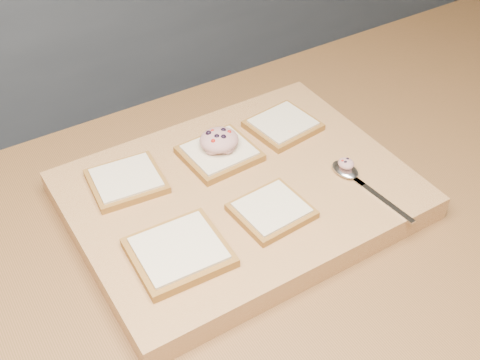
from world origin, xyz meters
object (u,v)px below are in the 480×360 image
Objects in this scene: cutting_board at (240,195)px; bread_far_center at (219,153)px; spoon at (351,174)px; tuna_salad_dollop at (219,140)px.

bread_far_center is (0.01, 0.08, 0.03)m from cutting_board.
bread_far_center is 0.22m from spoon.
cutting_board is 3.03× the size of spoon.
spoon is at bearing -46.35° from tuna_salad_dollop.
bread_far_center is at bearing 135.03° from spoon.
cutting_board is at bearing -96.34° from bread_far_center.
tuna_salad_dollop is (0.00, 0.00, 0.02)m from bread_far_center.
tuna_salad_dollop reaches higher than cutting_board.
spoon is (0.16, -0.16, -0.00)m from bread_far_center.
spoon is at bearing -24.64° from cutting_board.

